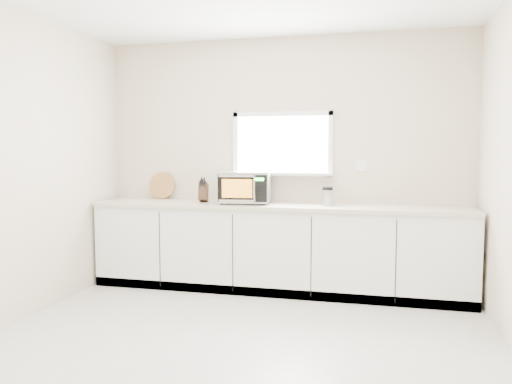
% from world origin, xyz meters
% --- Properties ---
extents(ground, '(4.00, 4.00, 0.00)m').
position_xyz_m(ground, '(0.00, 0.00, 0.00)').
color(ground, beige).
rests_on(ground, ground).
extents(back_wall, '(4.00, 0.17, 2.70)m').
position_xyz_m(back_wall, '(0.00, 2.00, 1.36)').
color(back_wall, beige).
rests_on(back_wall, ground).
extents(cabinets, '(3.92, 0.60, 0.88)m').
position_xyz_m(cabinets, '(0.00, 1.70, 0.44)').
color(cabinets, white).
rests_on(cabinets, ground).
extents(countertop, '(3.92, 0.64, 0.04)m').
position_xyz_m(countertop, '(0.00, 1.69, 0.90)').
color(countertop, beige).
rests_on(countertop, cabinets).
extents(microwave, '(0.57, 0.47, 0.34)m').
position_xyz_m(microwave, '(-0.34, 1.68, 1.10)').
color(microwave, black).
rests_on(microwave, countertop).
extents(knife_block, '(0.12, 0.20, 0.27)m').
position_xyz_m(knife_block, '(-0.82, 1.70, 1.04)').
color(knife_block, '#402516').
rests_on(knife_block, countertop).
extents(cutting_board, '(0.31, 0.07, 0.31)m').
position_xyz_m(cutting_board, '(-1.41, 1.94, 1.07)').
color(cutting_board, '#AC7542').
rests_on(cutting_board, countertop).
extents(coffee_grinder, '(0.13, 0.13, 0.19)m').
position_xyz_m(coffee_grinder, '(0.52, 1.72, 1.02)').
color(coffee_grinder, '#B1B4B9').
rests_on(coffee_grinder, countertop).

